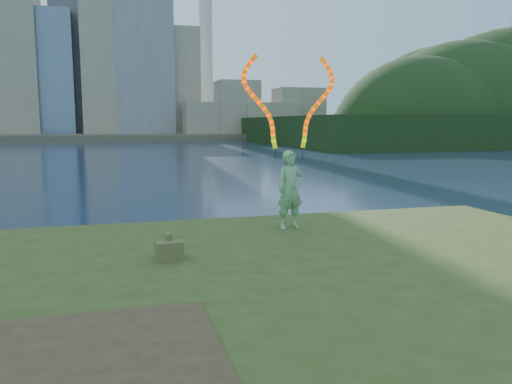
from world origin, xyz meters
name	(u,v)px	position (x,y,z in m)	size (l,w,h in m)	color
ground	(220,310)	(0.00, 0.00, 0.00)	(320.00, 320.00, 0.00)	#1A2843
grassy_knoll	(257,350)	(0.00, -2.30, 0.34)	(20.00, 18.00, 0.80)	#39491A
dirt_patch	(59,373)	(-2.20, -3.20, 0.81)	(3.20, 3.00, 0.02)	#47331E
far_shore	(124,136)	(0.00, 95.00, 0.60)	(320.00, 40.00, 1.20)	#4C4738
wooded_hill	(503,141)	(59.57, 59.96, 0.16)	(78.00, 50.00, 63.00)	black
woman_with_ribbons	(290,166)	(2.11, 2.44, 2.20)	(2.08, 0.55, 4.12)	#136C1D
canvas_bag	(169,249)	(-0.78, 0.52, 0.98)	(0.49, 0.55, 0.43)	#4F5129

